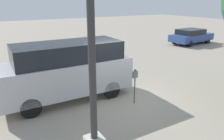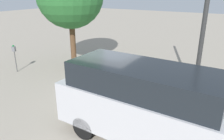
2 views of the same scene
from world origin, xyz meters
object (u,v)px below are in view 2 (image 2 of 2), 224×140
object	(u,v)px
parking_meter_near	(114,76)
lamp_post	(202,39)
parking_meter_far	(14,52)
parked_van	(145,103)

from	to	relation	value
parking_meter_near	lamp_post	size ratio (longest dim) A/B	0.20
parking_meter_near	parking_meter_far	bearing A→B (deg)	167.22
parking_meter_near	parked_van	size ratio (longest dim) A/B	0.27
parked_van	parking_meter_far	bearing A→B (deg)	169.11
parking_meter_far	lamp_post	distance (m)	9.21
parking_meter_far	parked_van	world-z (taller)	parked_van
parking_meter_near	parked_van	distance (m)	2.70
parking_meter_near	lamp_post	world-z (taller)	lamp_post
parking_meter_near	parking_meter_far	size ratio (longest dim) A/B	0.94
parking_meter_far	parking_meter_near	bearing A→B (deg)	-12.78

